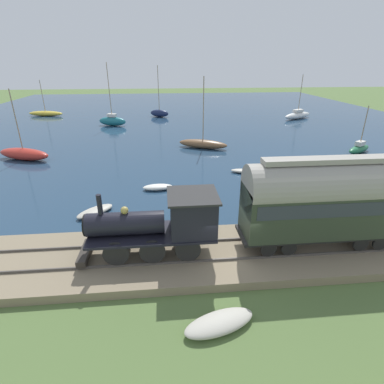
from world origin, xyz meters
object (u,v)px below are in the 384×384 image
sailboat_yellow (46,113)px  rowboat_near_shore (158,187)px  rowboat_off_pier (246,171)px  sailboat_white (298,115)px  steam_locomotive (165,220)px  sailboat_red (24,154)px  sailboat_brown (203,144)px  passenger_coach (324,198)px  rowboat_far_out (95,211)px  sailboat_green (359,148)px  sailboat_teal (112,121)px  sailboat_navy (159,113)px  beached_dinghy (219,323)px

sailboat_yellow → rowboat_near_shore: 40.90m
rowboat_near_shore → rowboat_off_pier: bearing=-71.1°
rowboat_near_shore → rowboat_off_pier: size_ratio=0.83×
sailboat_yellow → rowboat_near_shore: size_ratio=2.74×
sailboat_white → sailboat_yellow: bearing=50.5°
sailboat_yellow → rowboat_near_shore: (-35.51, -20.29, -0.25)m
steam_locomotive → rowboat_off_pier: size_ratio=2.35×
steam_locomotive → rowboat_near_shore: 9.29m
steam_locomotive → sailboat_red: (18.02, 13.92, -1.70)m
steam_locomotive → sailboat_brown: (20.59, -4.49, -1.78)m
passenger_coach → sailboat_brown: (20.59, 3.19, -2.57)m
sailboat_white → rowboat_far_out: sailboat_white is taller
rowboat_off_pier → passenger_coach: bearing=-161.9°
sailboat_white → rowboat_near_shore: sailboat_white is taller
sailboat_red → rowboat_far_out: size_ratio=2.63×
sailboat_brown → sailboat_white: bearing=-23.7°
steam_locomotive → sailboat_brown: bearing=-12.3°
steam_locomotive → rowboat_off_pier: 14.21m
sailboat_brown → sailboat_green: sailboat_brown is taller
sailboat_green → rowboat_far_out: 28.08m
sailboat_brown → passenger_coach: bearing=-147.5°
sailboat_red → sailboat_teal: bearing=0.1°
sailboat_brown → sailboat_navy: 21.62m
sailboat_red → rowboat_off_pier: 21.99m
rowboat_far_out → rowboat_off_pier: size_ratio=0.93×
steam_locomotive → sailboat_teal: 35.34m
sailboat_white → rowboat_off_pier: 29.95m
steam_locomotive → sailboat_green: size_ratio=1.32×
sailboat_red → beached_dinghy: bearing=-123.5°
sailboat_brown → sailboat_red: 18.59m
sailboat_navy → beached_dinghy: bearing=-147.2°
rowboat_far_out → sailboat_white: bearing=-83.7°
sailboat_white → sailboat_brown: bearing=102.2°
steam_locomotive → sailboat_navy: (41.63, 0.50, -1.61)m
sailboat_green → beached_dinghy: sailboat_green is taller
sailboat_teal → beached_dinghy: bearing=-148.3°
rowboat_far_out → rowboat_near_shore: bearing=-91.4°
sailboat_red → sailboat_white: bearing=-41.0°
sailboat_brown → sailboat_teal: 18.41m
rowboat_off_pier → beached_dinghy: (-16.33, 5.35, 0.04)m
sailboat_teal → sailboat_navy: (7.14, -7.08, -0.08)m
sailboat_teal → rowboat_near_shore: size_ratio=3.84×
steam_locomotive → rowboat_far_out: (5.44, 4.54, -2.11)m
sailboat_brown → rowboat_far_out: bearing=172.9°
sailboat_red → beached_dinghy: sailboat_red is taller
sailboat_brown → sailboat_teal: (13.90, 12.07, 0.25)m
passenger_coach → beached_dinghy: 7.75m
sailboat_green → beached_dinghy: size_ratio=1.65×
sailboat_teal → sailboat_navy: bearing=-26.8°
rowboat_near_shore → beached_dinghy: size_ratio=0.77×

